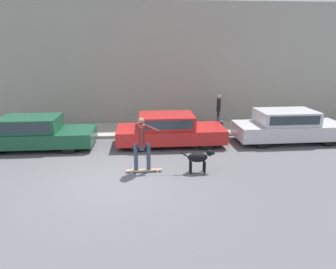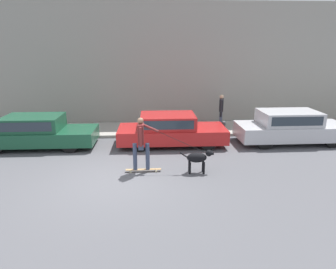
# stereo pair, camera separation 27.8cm
# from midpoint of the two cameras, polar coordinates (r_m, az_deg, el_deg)

# --- Properties ---
(ground_plane) EXTENTS (36.00, 36.00, 0.00)m
(ground_plane) POSITION_cam_midpoint_polar(r_m,az_deg,el_deg) (9.20, -10.70, -8.73)
(ground_plane) COLOR #545459
(back_wall) EXTENTS (32.00, 0.30, 5.99)m
(back_wall) POSITION_cam_midpoint_polar(r_m,az_deg,el_deg) (15.37, -8.71, 12.92)
(back_wall) COLOR gray
(back_wall) RESTS_ON ground_plane
(sidewalk_curb) EXTENTS (30.00, 2.43, 0.12)m
(sidewalk_curb) POSITION_cam_midpoint_polar(r_m,az_deg,el_deg) (14.47, -8.56, 0.92)
(sidewalk_curb) COLOR #A39E93
(sidewalk_curb) RESTS_ON ground_plane
(parked_car_0) EXTENTS (4.46, 1.73, 1.27)m
(parked_car_0) POSITION_cam_midpoint_polar(r_m,az_deg,el_deg) (12.88, -24.59, 0.22)
(parked_car_0) COLOR black
(parked_car_0) RESTS_ON ground_plane
(parked_car_1) EXTENTS (4.33, 1.76, 1.27)m
(parked_car_1) POSITION_cam_midpoint_polar(r_m,az_deg,el_deg) (12.14, -0.36, 0.83)
(parked_car_1) COLOR black
(parked_car_1) RESTS_ON ground_plane
(parked_car_2) EXTENTS (4.49, 1.74, 1.35)m
(parked_car_2) POSITION_cam_midpoint_polar(r_m,az_deg,el_deg) (13.44, 21.29, 1.42)
(parked_car_2) COLOR black
(parked_car_2) RESTS_ON ground_plane
(dog) EXTENTS (1.07, 0.32, 0.76)m
(dog) POSITION_cam_midpoint_polar(r_m,az_deg,el_deg) (9.50, 5.11, -4.41)
(dog) COLOR black
(dog) RESTS_ON ground_plane
(skateboarder) EXTENTS (2.64, 0.54, 1.78)m
(skateboarder) POSITION_cam_midpoint_polar(r_m,az_deg,el_deg) (9.36, -5.77, -1.40)
(skateboarder) COLOR beige
(skateboarder) RESTS_ON ground_plane
(pedestrian_with_bag) EXTENTS (0.28, 0.62, 1.59)m
(pedestrian_with_bag) POSITION_cam_midpoint_polar(r_m,az_deg,el_deg) (14.53, 9.05, 4.82)
(pedestrian_with_bag) COLOR #3D4760
(pedestrian_with_bag) RESTS_ON sidewalk_curb
(fire_hydrant) EXTENTS (0.18, 0.18, 0.78)m
(fire_hydrant) POSITION_cam_midpoint_polar(r_m,az_deg,el_deg) (13.33, 9.54, 1.10)
(fire_hydrant) COLOR #4C5156
(fire_hydrant) RESTS_ON ground_plane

